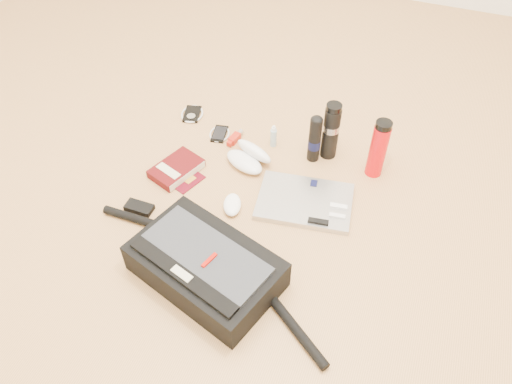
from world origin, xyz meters
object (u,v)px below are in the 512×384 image
Objects in this scene: laptop at (305,202)px; book at (177,169)px; thermos_red at (378,149)px; messenger_bag at (205,266)px; thermos_black at (331,131)px.

laptop is 0.53m from book.
book is at bearing -159.05° from thermos_red.
book is (-0.32, 0.41, -0.04)m from messenger_bag.
thermos_black is at bearing 90.89° from messenger_bag.
thermos_red is at bearing -10.81° from thermos_black.
laptop is at bearing -127.98° from thermos_red.
thermos_black reaches higher than book.
messenger_bag is 0.48m from laptop.
thermos_black is at bearing 80.28° from laptop.
book is 0.92× the size of thermos_black.
thermos_red is (0.21, 0.26, 0.11)m from laptop.
messenger_bag reaches higher than book.
thermos_red is at bearing 43.50° from laptop.
thermos_red reaches higher than book.
book reaches higher than laptop.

